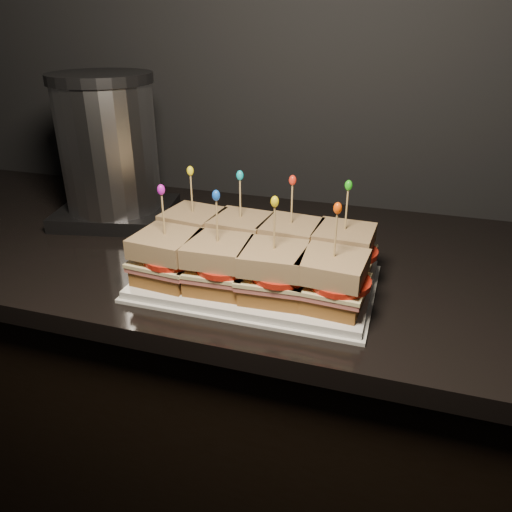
% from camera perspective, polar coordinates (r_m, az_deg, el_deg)
% --- Properties ---
extents(cabinet, '(2.22, 0.60, 0.83)m').
position_cam_1_polar(cabinet, '(1.21, 10.17, -20.29)').
color(cabinet, black).
rests_on(cabinet, ground).
extents(granite_slab, '(2.26, 0.64, 0.03)m').
position_cam_1_polar(granite_slab, '(0.95, 12.18, -1.80)').
color(granite_slab, black).
rests_on(granite_slab, cabinet).
extents(platter, '(0.38, 0.24, 0.02)m').
position_cam_1_polar(platter, '(0.85, 0.00, -2.80)').
color(platter, white).
rests_on(platter, granite_slab).
extents(platter_rim, '(0.39, 0.25, 0.01)m').
position_cam_1_polar(platter_rim, '(0.85, 0.00, -3.16)').
color(platter_rim, white).
rests_on(platter_rim, granite_slab).
extents(sandwich_0_bread_bot, '(0.10, 0.10, 0.03)m').
position_cam_1_polar(sandwich_0_bread_bot, '(0.93, -7.03, 1.14)').
color(sandwich_0_bread_bot, brown).
rests_on(sandwich_0_bread_bot, platter).
extents(sandwich_0_ham, '(0.11, 0.11, 0.01)m').
position_cam_1_polar(sandwich_0_ham, '(0.92, -7.08, 2.09)').
color(sandwich_0_ham, '#C45957').
rests_on(sandwich_0_ham, sandwich_0_bread_bot).
extents(sandwich_0_cheese, '(0.12, 0.11, 0.01)m').
position_cam_1_polar(sandwich_0_cheese, '(0.92, -7.11, 2.49)').
color(sandwich_0_cheese, beige).
rests_on(sandwich_0_cheese, sandwich_0_ham).
extents(sandwich_0_tomato, '(0.09, 0.09, 0.01)m').
position_cam_1_polar(sandwich_0_tomato, '(0.91, -6.59, 2.69)').
color(sandwich_0_tomato, red).
rests_on(sandwich_0_tomato, sandwich_0_cheese).
extents(sandwich_0_bread_top, '(0.11, 0.11, 0.03)m').
position_cam_1_polar(sandwich_0_bread_top, '(0.91, -7.20, 4.11)').
color(sandwich_0_bread_top, brown).
rests_on(sandwich_0_bread_top, sandwich_0_tomato).
extents(sandwich_0_pick, '(0.00, 0.00, 0.09)m').
position_cam_1_polar(sandwich_0_pick, '(0.89, -7.37, 6.86)').
color(sandwich_0_pick, tan).
rests_on(sandwich_0_pick, sandwich_0_bread_top).
extents(sandwich_0_frill, '(0.01, 0.01, 0.02)m').
position_cam_1_polar(sandwich_0_frill, '(0.88, -7.53, 9.63)').
color(sandwich_0_frill, yellow).
rests_on(sandwich_0_frill, sandwich_0_pick).
extents(sandwich_1_bread_bot, '(0.10, 0.10, 0.03)m').
position_cam_1_polar(sandwich_1_bread_bot, '(0.90, -1.73, 0.42)').
color(sandwich_1_bread_bot, brown).
rests_on(sandwich_1_bread_bot, platter).
extents(sandwich_1_ham, '(0.11, 0.10, 0.01)m').
position_cam_1_polar(sandwich_1_ham, '(0.89, -1.74, 1.40)').
color(sandwich_1_ham, '#C45957').
rests_on(sandwich_1_ham, sandwich_1_bread_bot).
extents(sandwich_1_cheese, '(0.11, 0.11, 0.01)m').
position_cam_1_polar(sandwich_1_cheese, '(0.89, -1.75, 1.81)').
color(sandwich_1_cheese, beige).
rests_on(sandwich_1_cheese, sandwich_1_ham).
extents(sandwich_1_tomato, '(0.09, 0.09, 0.01)m').
position_cam_1_polar(sandwich_1_tomato, '(0.87, -1.14, 2.01)').
color(sandwich_1_tomato, red).
rests_on(sandwich_1_tomato, sandwich_1_cheese).
extents(sandwich_1_bread_top, '(0.10, 0.10, 0.03)m').
position_cam_1_polar(sandwich_1_bread_top, '(0.88, -1.77, 3.49)').
color(sandwich_1_bread_top, brown).
rests_on(sandwich_1_bread_top, sandwich_1_tomato).
extents(sandwich_1_pick, '(0.00, 0.00, 0.09)m').
position_cam_1_polar(sandwich_1_pick, '(0.86, -1.81, 6.33)').
color(sandwich_1_pick, tan).
rests_on(sandwich_1_pick, sandwich_1_bread_top).
extents(sandwich_1_frill, '(0.01, 0.01, 0.02)m').
position_cam_1_polar(sandwich_1_frill, '(0.85, -1.86, 9.20)').
color(sandwich_1_frill, '#0CB2BF').
rests_on(sandwich_1_frill, sandwich_1_pick).
extents(sandwich_2_bread_bot, '(0.10, 0.10, 0.03)m').
position_cam_1_polar(sandwich_2_bread_bot, '(0.87, 3.90, -0.34)').
color(sandwich_2_bread_bot, brown).
rests_on(sandwich_2_bread_bot, platter).
extents(sandwich_2_ham, '(0.11, 0.11, 0.01)m').
position_cam_1_polar(sandwich_2_ham, '(0.87, 3.94, 0.66)').
color(sandwich_2_ham, '#C45957').
rests_on(sandwich_2_ham, sandwich_2_bread_bot).
extents(sandwich_2_cheese, '(0.11, 0.11, 0.01)m').
position_cam_1_polar(sandwich_2_cheese, '(0.86, 3.95, 1.08)').
color(sandwich_2_cheese, beige).
rests_on(sandwich_2_cheese, sandwich_2_ham).
extents(sandwich_2_tomato, '(0.09, 0.09, 0.01)m').
position_cam_1_polar(sandwich_2_tomato, '(0.85, 4.65, 1.27)').
color(sandwich_2_tomato, red).
rests_on(sandwich_2_tomato, sandwich_2_cheese).
extents(sandwich_2_bread_top, '(0.10, 0.10, 0.03)m').
position_cam_1_polar(sandwich_2_bread_top, '(0.85, 4.01, 2.79)').
color(sandwich_2_bread_top, brown).
rests_on(sandwich_2_bread_top, sandwich_2_tomato).
extents(sandwich_2_pick, '(0.00, 0.00, 0.09)m').
position_cam_1_polar(sandwich_2_pick, '(0.84, 4.10, 5.69)').
color(sandwich_2_pick, tan).
rests_on(sandwich_2_pick, sandwich_2_bread_top).
extents(sandwich_2_frill, '(0.01, 0.01, 0.02)m').
position_cam_1_polar(sandwich_2_frill, '(0.82, 4.20, 8.64)').
color(sandwich_2_frill, red).
rests_on(sandwich_2_frill, sandwich_2_pick).
extents(sandwich_3_bread_bot, '(0.10, 0.10, 0.03)m').
position_cam_1_polar(sandwich_3_bread_bot, '(0.86, 9.78, -1.13)').
color(sandwich_3_bread_bot, brown).
rests_on(sandwich_3_bread_bot, platter).
extents(sandwich_3_ham, '(0.11, 0.10, 0.01)m').
position_cam_1_polar(sandwich_3_ham, '(0.85, 9.86, -0.13)').
color(sandwich_3_ham, '#C45957').
rests_on(sandwich_3_ham, sandwich_3_bread_bot).
extents(sandwich_3_cheese, '(0.11, 0.10, 0.01)m').
position_cam_1_polar(sandwich_3_cheese, '(0.85, 9.89, 0.30)').
color(sandwich_3_cheese, beige).
rests_on(sandwich_3_cheese, sandwich_3_ham).
extents(sandwich_3_tomato, '(0.09, 0.09, 0.01)m').
position_cam_1_polar(sandwich_3_tomato, '(0.84, 10.68, 0.49)').
color(sandwich_3_tomato, red).
rests_on(sandwich_3_tomato, sandwich_3_cheese).
extents(sandwich_3_bread_top, '(0.10, 0.10, 0.03)m').
position_cam_1_polar(sandwich_3_bread_top, '(0.84, 10.04, 2.03)').
color(sandwich_3_bread_top, brown).
rests_on(sandwich_3_bread_top, sandwich_3_tomato).
extents(sandwich_3_pick, '(0.00, 0.00, 0.09)m').
position_cam_1_polar(sandwich_3_pick, '(0.82, 10.28, 4.97)').
color(sandwich_3_pick, tan).
rests_on(sandwich_3_pick, sandwich_3_bread_top).
extents(sandwich_3_frill, '(0.01, 0.01, 0.02)m').
position_cam_1_polar(sandwich_3_frill, '(0.81, 10.53, 7.96)').
color(sandwich_3_frill, '#20B214').
rests_on(sandwich_3_frill, sandwich_3_pick).
extents(sandwich_4_bread_bot, '(0.10, 0.10, 0.03)m').
position_cam_1_polar(sandwich_4_bread_bot, '(0.84, -10.01, -1.81)').
color(sandwich_4_bread_bot, brown).
rests_on(sandwich_4_bread_bot, platter).
extents(sandwich_4_ham, '(0.11, 0.11, 0.01)m').
position_cam_1_polar(sandwich_4_ham, '(0.83, -10.09, -0.79)').
color(sandwich_4_ham, '#C45957').
rests_on(sandwich_4_ham, sandwich_4_bread_bot).
extents(sandwich_4_cheese, '(0.11, 0.11, 0.01)m').
position_cam_1_polar(sandwich_4_cheese, '(0.83, -10.13, -0.35)').
color(sandwich_4_cheese, beige).
rests_on(sandwich_4_cheese, sandwich_4_ham).
extents(sandwich_4_tomato, '(0.09, 0.09, 0.01)m').
position_cam_1_polar(sandwich_4_tomato, '(0.82, -9.61, -0.17)').
color(sandwich_4_tomato, red).
rests_on(sandwich_4_tomato, sandwich_4_cheese).
extents(sandwich_4_bread_top, '(0.10, 0.10, 0.03)m').
position_cam_1_polar(sandwich_4_bread_top, '(0.82, -10.28, 1.41)').
color(sandwich_4_bread_top, brown).
rests_on(sandwich_4_bread_top, sandwich_4_tomato).
extents(sandwich_4_pick, '(0.00, 0.00, 0.09)m').
position_cam_1_polar(sandwich_4_pick, '(0.80, -10.54, 4.41)').
color(sandwich_4_pick, tan).
rests_on(sandwich_4_pick, sandwich_4_bread_top).
extents(sandwich_4_frill, '(0.01, 0.01, 0.02)m').
position_cam_1_polar(sandwich_4_frill, '(0.79, -10.80, 7.46)').
color(sandwich_4_frill, '#C217B9').
rests_on(sandwich_4_frill, sandwich_4_pick).
extents(sandwich_5_bread_bot, '(0.10, 0.10, 0.03)m').
position_cam_1_polar(sandwich_5_bread_bot, '(0.81, -4.24, -2.73)').
color(sandwich_5_bread_bot, brown).
rests_on(sandwich_5_bread_bot, platter).
extents(sandwich_5_ham, '(0.10, 0.10, 0.01)m').
position_cam_1_polar(sandwich_5_ham, '(0.80, -4.28, -1.67)').
color(sandwich_5_ham, '#C45957').
rests_on(sandwich_5_ham, sandwich_5_bread_bot).
extents(sandwich_5_cheese, '(0.11, 0.10, 0.01)m').
position_cam_1_polar(sandwich_5_cheese, '(0.80, -4.29, -1.22)').
color(sandwich_5_cheese, beige).
rests_on(sandwich_5_cheese, sandwich_5_ham).
extents(sandwich_5_tomato, '(0.09, 0.09, 0.01)m').
position_cam_1_polar(sandwich_5_tomato, '(0.78, -3.65, -1.04)').
color(sandwich_5_tomato, red).
rests_on(sandwich_5_tomato, sandwich_5_cheese).
extents(sandwich_5_bread_top, '(0.10, 0.10, 0.03)m').
position_cam_1_polar(sandwich_5_bread_top, '(0.78, -4.36, 0.61)').
color(sandwich_5_bread_top, brown).
rests_on(sandwich_5_bread_top, sandwich_5_tomato).
extents(sandwich_5_pick, '(0.00, 0.00, 0.09)m').
position_cam_1_polar(sandwich_5_pick, '(0.76, -4.47, 3.73)').
color(sandwich_5_pick, tan).
rests_on(sandwich_5_pick, sandwich_5_bread_top).
extents(sandwich_5_frill, '(0.01, 0.01, 0.02)m').
position_cam_1_polar(sandwich_5_frill, '(0.75, -4.59, 6.92)').
color(sandwich_5_frill, blue).
rests_on(sandwich_5_frill, sandwich_5_pick).
extents(sandwich_6_bread_bot, '(0.10, 0.10, 0.03)m').
position_cam_1_polar(sandwich_6_bread_bot, '(0.78, 1.99, -3.69)').
color(sandwich_6_bread_bot, brown).
rests_on(sandwich_6_bread_bot, platter).
extents(sandwich_6_ham, '(0.11, 0.10, 0.01)m').
position_cam_1_polar(sandwich_6_ham, '(0.77, 2.01, -2.60)').
color(sandwich_6_ham, '#C45957').
rests_on(sandwich_6_ham, sandwich_6_bread_bot).
extents(sandwich_6_cheese, '(0.11, 0.10, 0.01)m').
position_cam_1_polar(sandwich_6_cheese, '(0.77, 2.01, -2.14)').
color(sandwich_6_cheese, beige).
rests_on(sandwich_6_cheese, sandwich_6_ham).
extents(sandwich_6_tomato, '(0.09, 0.09, 0.01)m').
position_cam_1_polar(sandwich_6_tomato, '(0.76, 2.77, -1.97)').
color(sandwich_6_tomato, red).
rests_on(sandwich_6_tomato, sandwich_6_cheese).
extents(sandwich_6_bread_top, '(0.10, 0.10, 0.03)m').
position_cam_1_polar(sandwich_6_bread_top, '(0.76, 2.05, -0.27)').
color(sandwich_6_bread_top, brown).
rests_on(sandwich_6_bread_top, sandwich_6_tomato).
extents(sandwich_6_pick, '(0.00, 0.00, 0.09)m').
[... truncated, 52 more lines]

